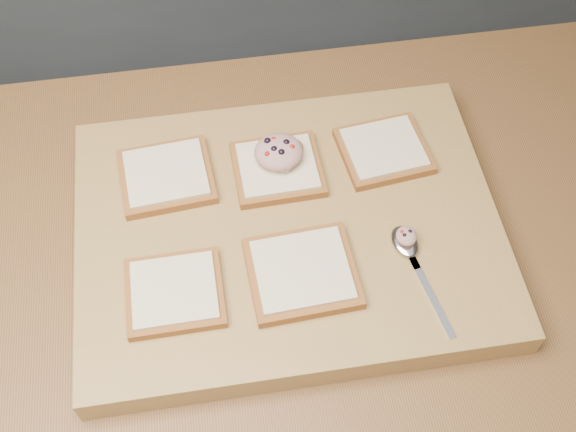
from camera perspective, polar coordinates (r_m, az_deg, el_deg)
The scene contains 10 objects.
island_counter at distance 1.36m, azimuth 2.36°, elevation -13.32°, with size 2.00×0.80×0.90m.
cutting_board at distance 0.95m, azimuth -0.00°, elevation -1.18°, with size 0.55×0.42×0.04m, color #AF864B.
bread_far_left at distance 0.98m, azimuth -9.58°, elevation 3.15°, with size 0.13×0.12×0.02m.
bread_far_center at distance 0.98m, azimuth -0.83°, elevation 3.76°, with size 0.12×0.11×0.02m.
bread_far_right at distance 1.01m, azimuth 7.57°, elevation 5.17°, with size 0.13×0.12×0.02m.
bread_near_left at distance 0.89m, azimuth -8.96°, elevation -5.97°, with size 0.12×0.11×0.02m.
bread_near_center at distance 0.89m, azimuth 1.12°, elevation -4.49°, with size 0.14×0.13×0.02m.
tuna_salad_dollop at distance 0.96m, azimuth -0.75°, elevation 5.10°, with size 0.07×0.06×0.03m.
spoon at distance 0.92m, azimuth 9.52°, elevation -2.62°, with size 0.05×0.16×0.01m.
spoon_salad at distance 0.91m, azimuth 9.33°, elevation -1.57°, with size 0.03×0.03×0.02m.
Camera 1 is at (-0.13, -0.46, 1.73)m, focal length 45.00 mm.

